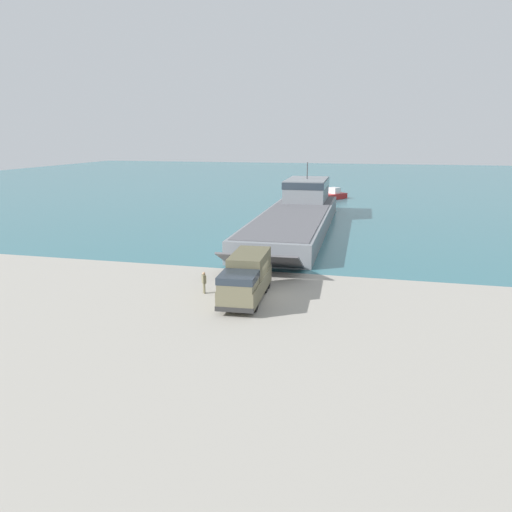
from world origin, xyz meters
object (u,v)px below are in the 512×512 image
(military_truck, at_px, (246,277))
(soldier_on_ramp, at_px, (204,281))
(landing_craft, at_px, (298,212))
(moored_boat_a, at_px, (333,195))

(military_truck, xyz_separation_m, soldier_on_ramp, (-3.46, 0.58, -0.70))
(military_truck, relative_size, soldier_on_ramp, 4.74)
(military_truck, distance_m, soldier_on_ramp, 3.57)
(landing_craft, height_order, moored_boat_a, landing_craft)
(soldier_on_ramp, xyz_separation_m, moored_boat_a, (3.99, 61.29, -0.27))
(landing_craft, xyz_separation_m, soldier_on_ramp, (-2.28, -30.40, -0.95))
(landing_craft, bearing_deg, soldier_on_ramp, -95.94)
(landing_craft, height_order, soldier_on_ramp, landing_craft)
(landing_craft, height_order, military_truck, landing_craft)
(soldier_on_ramp, relative_size, moored_boat_a, 0.27)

